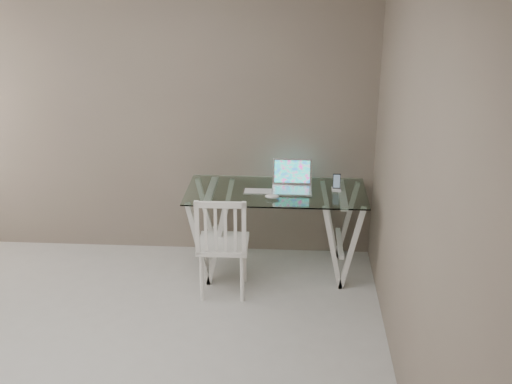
% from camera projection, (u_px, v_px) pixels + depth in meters
% --- Properties ---
extents(room, '(4.50, 4.52, 2.71)m').
position_uv_depth(room, '(36.00, 141.00, 3.37)').
color(room, '#AEACA6').
rests_on(room, ground).
extents(desk, '(1.50, 0.70, 0.75)m').
position_uv_depth(desk, '(276.00, 230.00, 5.49)').
color(desk, silver).
rests_on(desk, ground).
extents(chair, '(0.40, 0.40, 0.87)m').
position_uv_depth(chair, '(222.00, 242.00, 5.06)').
color(chair, white).
rests_on(chair, ground).
extents(laptop, '(0.33, 0.31, 0.23)m').
position_uv_depth(laptop, '(292.00, 182.00, 5.39)').
color(laptop, '#B9B9BE').
rests_on(laptop, desk).
extents(keyboard, '(0.29, 0.13, 0.01)m').
position_uv_depth(keyboard, '(261.00, 191.00, 5.33)').
color(keyboard, silver).
rests_on(keyboard, desk).
extents(mouse, '(0.12, 0.07, 0.04)m').
position_uv_depth(mouse, '(272.00, 196.00, 5.19)').
color(mouse, silver).
rests_on(mouse, desk).
extents(phone_dock, '(0.08, 0.08, 0.14)m').
position_uv_depth(phone_dock, '(336.00, 186.00, 5.35)').
color(phone_dock, white).
rests_on(phone_dock, desk).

